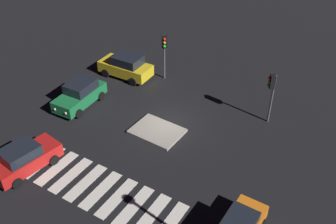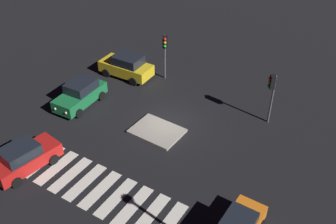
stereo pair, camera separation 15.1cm
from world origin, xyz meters
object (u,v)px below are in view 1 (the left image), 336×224
object	(u,v)px
car_green	(80,94)
traffic_light_north	(272,87)
car_yellow	(126,66)
car_red	(25,158)
traffic_light_west	(164,47)
traffic_island	(157,131)

from	to	relation	value
car_green	traffic_light_north	size ratio (longest dim) A/B	1.16
car_yellow	traffic_light_north	xyz separation A→B (m)	(12.20, 0.04, 1.90)
car_red	traffic_light_west	bearing A→B (deg)	2.76
car_green	car_red	bearing A→B (deg)	13.00
traffic_island	traffic_light_north	world-z (taller)	traffic_light_north
car_red	car_green	world-z (taller)	car_green
car_yellow	traffic_light_west	distance (m)	3.79
traffic_island	traffic_light_west	size ratio (longest dim) A/B	0.90
car_red	traffic_light_west	xyz separation A→B (m)	(1.45, 13.49, 2.05)
car_yellow	traffic_island	bearing A→B (deg)	140.18
traffic_light_north	traffic_island	bearing A→B (deg)	7.13
car_red	traffic_island	bearing A→B (deg)	-24.95
car_green	car_yellow	bearing A→B (deg)	173.32
traffic_island	car_green	world-z (taller)	car_green
car_yellow	traffic_light_west	bearing A→B (deg)	-157.11
traffic_light_west	car_yellow	bearing A→B (deg)	-100.07
traffic_light_west	traffic_light_north	size ratio (longest dim) A/B	1.03
traffic_light_west	traffic_light_north	bearing A→B (deg)	48.08
car_yellow	traffic_light_west	xyz separation A→B (m)	(2.95, 1.31, 1.98)
traffic_island	car_yellow	xyz separation A→B (m)	(-6.29, 5.04, 0.87)
traffic_light_north	traffic_light_west	bearing A→B (deg)	-41.38
traffic_island	car_yellow	distance (m)	8.10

